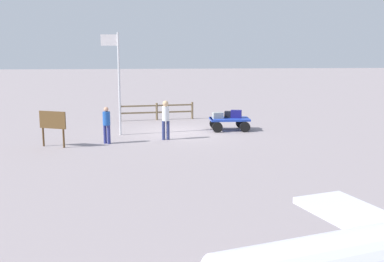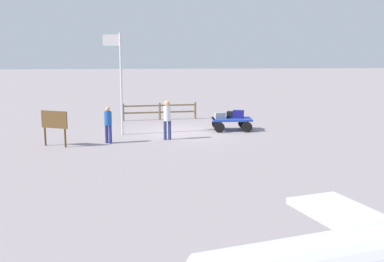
# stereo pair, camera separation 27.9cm
# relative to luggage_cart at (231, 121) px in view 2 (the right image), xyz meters

# --- Properties ---
(ground_plane) EXTENTS (120.00, 120.00, 0.00)m
(ground_plane) POSITION_rel_luggage_cart_xyz_m (2.48, 0.29, -0.45)
(ground_plane) COLOR gray
(luggage_cart) EXTENTS (1.92, 1.27, 0.61)m
(luggage_cart) POSITION_rel_luggage_cart_xyz_m (0.00, 0.00, 0.00)
(luggage_cart) COLOR #203EAF
(luggage_cart) RESTS_ON ground
(suitcase_navy) EXTENTS (0.54, 0.38, 0.30)m
(suitcase_navy) POSITION_rel_luggage_cart_xyz_m (0.57, 0.06, 0.31)
(suitcase_navy) COLOR gray
(suitcase_navy) RESTS_ON luggage_cart
(suitcase_tan) EXTENTS (0.59, 0.44, 0.38)m
(suitcase_tan) POSITION_rel_luggage_cart_xyz_m (-0.36, -0.10, 0.35)
(suitcase_tan) COLOR navy
(suitcase_tan) RESTS_ON luggage_cart
(suitcase_olive) EXTENTS (0.54, 0.46, 0.31)m
(suitcase_olive) POSITION_rel_luggage_cart_xyz_m (-0.05, -0.22, 0.31)
(suitcase_olive) COLOR black
(suitcase_olive) RESTS_ON luggage_cart
(worker_lead) EXTENTS (0.34, 0.32, 1.76)m
(worker_lead) POSITION_rel_luggage_cart_xyz_m (3.18, 2.14, 0.57)
(worker_lead) COLOR navy
(worker_lead) RESTS_ON ground
(worker_trailing) EXTENTS (0.44, 0.44, 1.59)m
(worker_trailing) POSITION_rel_luggage_cart_xyz_m (5.71, 2.78, 0.46)
(worker_trailing) COLOR navy
(worker_trailing) RESTS_ON ground
(flagpole) EXTENTS (0.83, 0.10, 4.74)m
(flagpole) POSITION_rel_luggage_cart_xyz_m (5.35, 0.83, 2.30)
(flagpole) COLOR silver
(flagpole) RESTS_ON ground
(signboard) EXTENTS (1.15, 0.52, 1.50)m
(signboard) POSITION_rel_luggage_cart_xyz_m (7.86, 3.29, 0.57)
(signboard) COLOR #4C3319
(signboard) RESTS_ON ground
(wooden_fence) EXTENTS (4.16, 0.65, 0.96)m
(wooden_fence) POSITION_rel_luggage_cart_xyz_m (3.55, -3.54, 0.11)
(wooden_fence) COLOR brown
(wooden_fence) RESTS_ON ground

